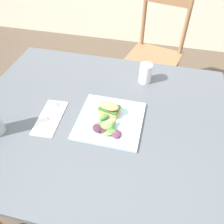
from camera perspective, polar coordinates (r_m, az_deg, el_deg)
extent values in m
plane|color=brown|center=(1.58, -1.93, -20.43)|extent=(8.51, 8.51, 0.00)
cube|color=#51565B|center=(0.98, -3.90, -1.56)|extent=(1.11, 0.92, 0.03)
cube|color=#8E6642|center=(1.65, -15.78, 2.18)|extent=(0.07, 0.07, 0.71)
cube|color=#8E6642|center=(1.52, 19.14, -3.70)|extent=(0.07, 0.07, 0.71)
cylinder|color=#8E6642|center=(1.95, 2.85, 6.33)|extent=(0.03, 0.03, 0.43)
cylinder|color=#8E6642|center=(1.87, 12.30, 3.17)|extent=(0.03, 0.03, 0.43)
cylinder|color=#8E6642|center=(2.20, 6.72, 11.24)|extent=(0.03, 0.03, 0.43)
cylinder|color=#8E6642|center=(2.14, 15.23, 8.57)|extent=(0.03, 0.03, 0.43)
cube|color=#8E6642|center=(1.90, 10.11, 12.90)|extent=(0.49, 0.49, 0.02)
cylinder|color=#8E6642|center=(2.00, 7.99, 21.98)|extent=(0.03, 0.03, 0.42)
cylinder|color=#8E6642|center=(1.92, 17.95, 19.34)|extent=(0.03, 0.03, 0.42)
cube|color=#8E6642|center=(1.89, 13.88, 25.69)|extent=(0.36, 0.12, 0.06)
cube|color=silver|center=(0.94, -0.57, -2.33)|extent=(0.27, 0.27, 0.01)
cube|color=tan|center=(0.96, -0.78, 0.17)|extent=(0.09, 0.07, 0.02)
cube|color=#3D7033|center=(0.95, -0.63, 1.08)|extent=(0.09, 0.07, 0.01)
ellipsoid|color=tan|center=(0.93, -0.80, 1.60)|extent=(0.10, 0.07, 0.02)
ellipsoid|color=#518438|center=(0.94, -2.01, -1.20)|extent=(0.05, 0.05, 0.02)
ellipsoid|color=#3D7033|center=(0.90, -3.42, -3.94)|extent=(0.05, 0.06, 0.02)
ellipsoid|color=#518438|center=(0.88, -0.30, -4.73)|extent=(0.04, 0.03, 0.01)
ellipsoid|color=#84A84C|center=(0.88, -1.29, -5.13)|extent=(0.05, 0.04, 0.01)
ellipsoid|color=#4C2338|center=(0.89, -3.01, -4.10)|extent=(0.05, 0.05, 0.01)
ellipsoid|color=#518438|center=(0.91, -3.24, -3.13)|extent=(0.04, 0.05, 0.01)
ellipsoid|color=#3D7033|center=(0.90, -0.93, -3.08)|extent=(0.06, 0.06, 0.01)
ellipsoid|color=#518438|center=(0.90, -1.05, -3.00)|extent=(0.06, 0.04, 0.02)
ellipsoid|color=#602D47|center=(0.88, 1.03, -5.52)|extent=(0.05, 0.05, 0.01)
ellipsoid|color=#3D7033|center=(0.89, -0.51, -3.61)|extent=(0.04, 0.05, 0.01)
ellipsoid|color=#84A84C|center=(0.90, -0.67, -2.83)|extent=(0.06, 0.06, 0.02)
ellipsoid|color=#4C2338|center=(0.89, -1.25, -4.26)|extent=(0.05, 0.07, 0.01)
ellipsoid|color=#4C2338|center=(0.89, -3.64, -4.02)|extent=(0.06, 0.06, 0.02)
ellipsoid|color=#6B9E47|center=(0.89, -1.30, -3.39)|extent=(0.06, 0.05, 0.02)
cube|color=silver|center=(0.99, -15.29, -1.38)|extent=(0.10, 0.21, 0.00)
cube|color=silver|center=(0.98, -15.89, -2.16)|extent=(0.02, 0.14, 0.00)
cube|color=silver|center=(1.03, -13.68, 1.48)|extent=(0.03, 0.05, 0.00)
cube|color=#38383D|center=(1.03, -13.14, 1.74)|extent=(0.00, 0.03, 0.00)
cube|color=#38383D|center=(1.04, -13.54, 1.82)|extent=(0.00, 0.03, 0.00)
cube|color=#38383D|center=(1.04, -13.94, 1.89)|extent=(0.00, 0.03, 0.00)
cylinder|color=white|center=(1.13, 8.40, 9.61)|extent=(0.06, 0.06, 0.10)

